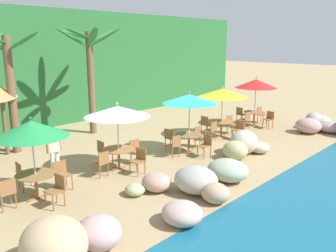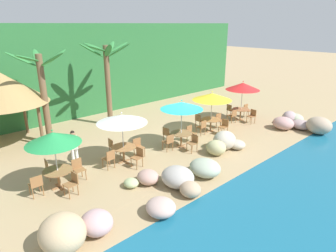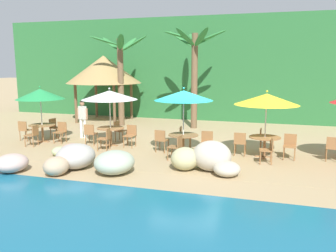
% 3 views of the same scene
% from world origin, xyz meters
% --- Properties ---
extents(ground_plane, '(120.00, 120.00, 0.00)m').
position_xyz_m(ground_plane, '(0.00, 0.00, 0.00)').
color(ground_plane, tan).
extents(terrace_deck, '(18.00, 5.20, 0.01)m').
position_xyz_m(terrace_deck, '(0.00, 0.00, 0.00)').
color(terrace_deck, tan).
rests_on(terrace_deck, ground).
extents(foliage_backdrop, '(28.00, 2.40, 6.00)m').
position_xyz_m(foliage_backdrop, '(0.00, 9.00, 3.00)').
color(foliage_backdrop, '#286633').
rests_on(foliage_backdrop, ground).
extents(rock_seawall, '(16.41, 3.49, 1.06)m').
position_xyz_m(rock_seawall, '(0.37, -2.92, 0.40)').
color(rock_seawall, tan).
rests_on(rock_seawall, ground).
extents(umbrella_green, '(2.00, 2.00, 2.38)m').
position_xyz_m(umbrella_green, '(-6.38, 0.11, 2.05)').
color(umbrella_green, silver).
rests_on(umbrella_green, ground).
extents(dining_table_green, '(1.10, 1.10, 0.74)m').
position_xyz_m(dining_table_green, '(-6.38, 0.11, 0.61)').
color(dining_table_green, olive).
rests_on(dining_table_green, ground).
extents(chair_green_seaward, '(0.42, 0.43, 0.87)m').
position_xyz_m(chair_green_seaward, '(-5.53, 0.19, 0.51)').
color(chair_green_seaward, olive).
rests_on(chair_green_seaward, ground).
extents(chair_green_inland, '(0.48, 0.47, 0.87)m').
position_xyz_m(chair_green_inland, '(-6.37, 0.97, 0.51)').
color(chair_green_inland, olive).
rests_on(chair_green_inland, ground).
extents(chair_green_left, '(0.42, 0.43, 0.87)m').
position_xyz_m(chair_green_left, '(-7.23, 0.03, 0.51)').
color(chair_green_left, olive).
rests_on(chair_green_left, ground).
extents(chair_green_right, '(0.47, 0.46, 0.87)m').
position_xyz_m(chair_green_right, '(-6.21, -0.73, 0.51)').
color(chair_green_right, olive).
rests_on(chair_green_right, ground).
extents(umbrella_white, '(2.23, 2.23, 2.36)m').
position_xyz_m(umbrella_white, '(-3.27, 0.30, 2.06)').
color(umbrella_white, silver).
rests_on(umbrella_white, ground).
extents(dining_table_white, '(1.10, 1.10, 0.74)m').
position_xyz_m(dining_table_white, '(-3.27, 0.30, 0.61)').
color(dining_table_white, olive).
rests_on(dining_table_white, ground).
extents(chair_white_seaward, '(0.44, 0.45, 0.87)m').
position_xyz_m(chair_white_seaward, '(-2.42, 0.35, 0.51)').
color(chair_white_seaward, olive).
rests_on(chair_white_seaward, ground).
extents(chair_white_inland, '(0.46, 0.45, 0.87)m').
position_xyz_m(chair_white_inland, '(-3.29, 1.16, 0.51)').
color(chair_white_inland, olive).
rests_on(chair_white_inland, ground).
extents(chair_white_left, '(0.45, 0.46, 0.87)m').
position_xyz_m(chair_white_left, '(-4.11, 0.14, 0.51)').
color(chair_white_left, olive).
rests_on(chair_white_left, ground).
extents(chair_white_right, '(0.48, 0.47, 0.87)m').
position_xyz_m(chair_white_right, '(-3.08, -0.53, 0.51)').
color(chair_white_right, olive).
rests_on(chair_white_right, ground).
extents(umbrella_teal, '(2.12, 2.12, 2.47)m').
position_xyz_m(umbrella_teal, '(-0.10, -0.20, 2.17)').
color(umbrella_teal, silver).
rests_on(umbrella_teal, ground).
extents(dining_table_teal, '(1.10, 1.10, 0.74)m').
position_xyz_m(dining_table_teal, '(-0.10, -0.20, 0.61)').
color(dining_table_teal, olive).
rests_on(dining_table_teal, ground).
extents(chair_teal_seaward, '(0.44, 0.45, 0.87)m').
position_xyz_m(chair_teal_seaward, '(0.74, -0.06, 0.51)').
color(chair_teal_seaward, olive).
rests_on(chair_teal_seaward, ground).
extents(chair_teal_inland, '(0.48, 0.48, 0.87)m').
position_xyz_m(chair_teal_inland, '(-0.31, 0.63, 0.51)').
color(chair_teal_inland, olive).
rests_on(chair_teal_inland, ground).
extents(chair_teal_left, '(0.46, 0.47, 0.87)m').
position_xyz_m(chair_teal_left, '(-0.95, -0.19, 0.51)').
color(chair_teal_left, olive).
rests_on(chair_teal_left, ground).
extents(chair_teal_right, '(0.47, 0.47, 0.87)m').
position_xyz_m(chair_teal_right, '(-0.10, -1.05, 0.51)').
color(chair_teal_right, olive).
rests_on(chair_teal_right, ground).
extents(umbrella_yellow, '(2.24, 2.24, 2.39)m').
position_xyz_m(umbrella_yellow, '(2.77, 0.25, 2.08)').
color(umbrella_yellow, silver).
rests_on(umbrella_yellow, ground).
extents(dining_table_yellow, '(1.10, 1.10, 0.74)m').
position_xyz_m(dining_table_yellow, '(2.77, 0.25, 0.61)').
color(dining_table_yellow, olive).
rests_on(dining_table_yellow, ground).
extents(chair_yellow_seaward, '(0.45, 0.46, 0.87)m').
position_xyz_m(chair_yellow_seaward, '(3.62, 0.27, 0.51)').
color(chair_yellow_seaward, olive).
rests_on(chair_yellow_seaward, ground).
extents(chair_yellow_inland, '(0.44, 0.43, 0.87)m').
position_xyz_m(chair_yellow_inland, '(2.70, 1.11, 0.51)').
color(chair_yellow_inland, olive).
rests_on(chair_yellow_inland, ground).
extents(chair_yellow_left, '(0.42, 0.43, 0.87)m').
position_xyz_m(chair_yellow_left, '(1.92, 0.17, 0.51)').
color(chair_yellow_left, olive).
rests_on(chair_yellow_left, ground).
extents(chair_yellow_right, '(0.46, 0.45, 0.87)m').
position_xyz_m(chair_yellow_right, '(2.93, -0.59, 0.51)').
color(chair_yellow_right, olive).
rests_on(chair_yellow_right, ground).
extents(umbrella_red, '(2.14, 2.14, 2.57)m').
position_xyz_m(umbrella_red, '(5.85, 0.31, 2.23)').
color(umbrella_red, silver).
rests_on(umbrella_red, ground).
extents(dining_table_red, '(1.10, 1.10, 0.74)m').
position_xyz_m(dining_table_red, '(5.85, 0.31, 0.61)').
color(dining_table_red, olive).
rests_on(dining_table_red, ground).
extents(chair_red_seaward, '(0.43, 0.43, 0.87)m').
position_xyz_m(chair_red_seaward, '(6.70, 0.39, 0.51)').
color(chair_red_seaward, olive).
rests_on(chair_red_seaward, ground).
extents(chair_red_inland, '(0.48, 0.48, 0.87)m').
position_xyz_m(chair_red_inland, '(5.89, 1.17, 0.51)').
color(chair_red_inland, olive).
rests_on(chair_red_inland, ground).
extents(chair_red_left, '(0.46, 0.47, 0.87)m').
position_xyz_m(chair_red_left, '(5.00, 0.30, 0.51)').
color(chair_red_left, olive).
rests_on(chair_red_left, ground).
extents(chair_red_right, '(0.47, 0.46, 0.87)m').
position_xyz_m(chair_red_right, '(5.85, -0.54, 0.51)').
color(chair_red_right, olive).
rests_on(chair_red_right, ground).
extents(palm_tree_nearest, '(2.91, 2.93, 4.78)m').
position_xyz_m(palm_tree_nearest, '(-4.85, 4.86, 3.17)').
color(palm_tree_nearest, brown).
rests_on(palm_tree_nearest, ground).
extents(palm_tree_second, '(3.14, 3.06, 5.00)m').
position_xyz_m(palm_tree_second, '(-0.94, 5.20, 3.50)').
color(palm_tree_second, brown).
rests_on(palm_tree_second, ground).
extents(waiter_in_white, '(0.52, 0.31, 1.70)m').
position_xyz_m(waiter_in_white, '(-5.13, 1.30, 0.99)').
color(waiter_in_white, white).
rests_on(waiter_in_white, ground).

